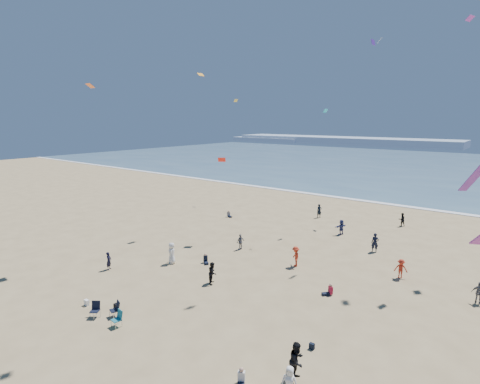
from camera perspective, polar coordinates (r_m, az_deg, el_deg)
The scene contains 12 objects.
ground at distance 22.73m, azimuth -17.96°, elevation -22.17°, with size 220.00×220.00×0.00m, color tan.
ocean at distance 107.15m, azimuth 28.99°, elevation 3.16°, with size 220.00×100.00×0.06m, color #476B84.
surf_line at distance 58.82m, azimuth 21.08°, elevation -1.65°, with size 220.00×1.20×0.08m, color white.
headland_far at distance 195.94m, azimuth 15.09°, elevation 7.61°, with size 110.00×20.00×3.20m, color #7A8EA8.
headland_near at distance 210.53m, azimuth 4.38°, elevation 8.01°, with size 40.00×14.00×2.00m, color #7A8EA8.
standing_flyers at distance 29.70m, azimuth 10.93°, elevation -11.76°, with size 26.50×39.64×1.92m.
seated_group at distance 28.57m, azimuth 0.93°, elevation -13.41°, with size 22.65×26.07×0.84m.
chair_cluster at distance 25.59m, azimuth -19.43°, elevation -16.96°, with size 2.75×1.60×1.00m.
white_tote at distance 28.00m, azimuth -22.33°, elevation -15.33°, with size 0.35×0.20×0.40m, color white.
black_backpack at distance 26.87m, azimuth -18.35°, elevation -16.22°, with size 0.30×0.22×0.38m, color black.
navy_bag at distance 22.25m, azimuth 10.89°, elevation -22.07°, with size 0.28×0.18×0.34m, color black.
kites_aloft at distance 24.51m, azimuth 23.69°, elevation 15.03°, with size 39.16×41.59×26.85m.
Camera 1 is at (16.17, -10.21, 12.28)m, focal length 28.00 mm.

